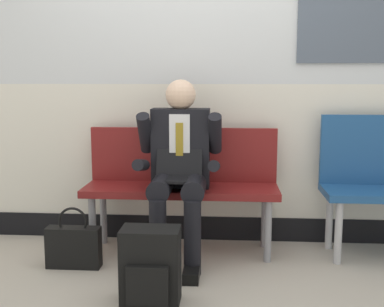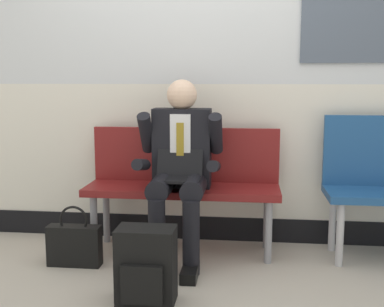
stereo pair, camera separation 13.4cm
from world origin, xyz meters
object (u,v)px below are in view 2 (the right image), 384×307
Objects in this scene: person_seated at (180,165)px; backpack at (146,266)px; bench_with_person at (184,178)px; handbag at (74,244)px.

backpack is at bearing -97.40° from person_seated.
bench_with_person is at bearing 90.00° from person_seated.
handbag is (-0.68, -0.22, -0.51)m from person_seated.
person_seated is 0.88m from handbag.
handbag is at bearing -162.32° from person_seated.
backpack is (-0.09, -0.70, -0.45)m from person_seated.
handbag is at bearing -148.68° from bench_with_person.
person_seated is at bearing 17.68° from handbag.
person_seated is 0.84m from backpack.
bench_with_person reaches higher than handbag.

